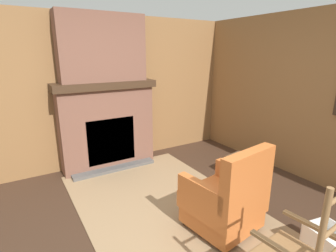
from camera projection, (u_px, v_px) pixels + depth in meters
ground_plane at (182, 240)px, 2.64m from camera, size 14.00×14.00×0.00m
wood_panel_wall_left at (101, 92)px, 4.25m from camera, size 0.06×5.25×2.41m
wood_panel_wall_back at (330, 100)px, 3.47m from camera, size 5.25×0.09×2.41m
fireplace_hearth at (107, 126)px, 4.21m from camera, size 0.57×1.57×1.40m
chimney_breast at (102, 48)px, 3.89m from camera, size 0.31×1.29×0.99m
area_rug at (173, 215)px, 3.04m from camera, size 3.33×1.88×0.01m
armchair at (226, 201)px, 2.70m from camera, size 0.76×0.76×0.97m
firewood_stack at (237, 165)px, 4.09m from camera, size 0.54×0.45×0.30m
laundry_basket at (332, 246)px, 2.36m from camera, size 0.48×0.39×0.28m
oil_lamp_vase at (79, 75)px, 3.84m from camera, size 0.09×0.09×0.30m
storage_case at (136, 75)px, 4.31m from camera, size 0.17×0.21×0.14m
decorative_plate_on_mantel at (100, 74)px, 4.02m from camera, size 0.06×0.22×0.22m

